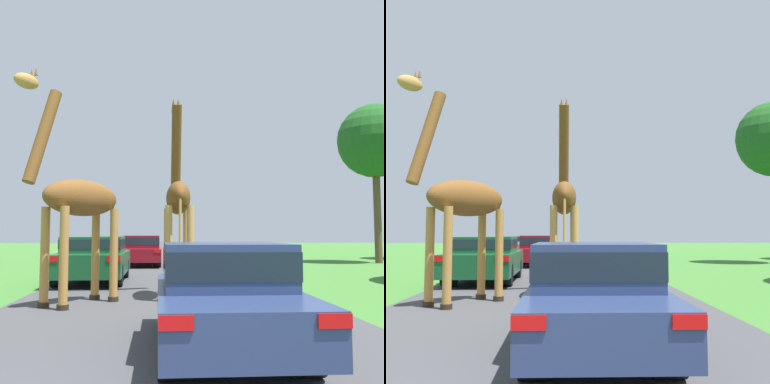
# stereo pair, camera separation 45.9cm
# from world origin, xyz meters

# --- Properties ---
(road) EXTENTS (6.74, 120.00, 0.00)m
(road) POSITION_xyz_m (0.00, 30.00, 0.00)
(road) COLOR #424244
(road) RESTS_ON ground
(giraffe_near_road) EXTENTS (0.71, 2.86, 5.21)m
(giraffe_near_road) POSITION_xyz_m (0.29, 10.28, 2.34)
(giraffe_near_road) COLOR tan
(giraffe_near_road) RESTS_ON ground
(giraffe_companion) EXTENTS (2.08, 2.52, 4.77)m
(giraffe_companion) POSITION_xyz_m (-1.92, 9.04, 2.17)
(giraffe_companion) COLOR #B77F3D
(giraffe_companion) RESTS_ON ground
(car_lead_maroon) EXTENTS (1.71, 4.28, 1.37)m
(car_lead_maroon) POSITION_xyz_m (0.67, 4.96, 0.73)
(car_lead_maroon) COLOR navy
(car_lead_maroon) RESTS_ON ground
(car_queue_right) EXTENTS (2.00, 4.68, 1.41)m
(car_queue_right) POSITION_xyz_m (-2.18, 13.97, 0.75)
(car_queue_right) COLOR #144C28
(car_queue_right) RESTS_ON ground
(car_queue_left) EXTENTS (1.78, 4.72, 1.42)m
(car_queue_left) POSITION_xyz_m (-0.92, 21.86, 0.75)
(car_queue_left) COLOR maroon
(car_queue_left) RESTS_ON ground
(car_far_ahead) EXTENTS (1.91, 4.81, 1.42)m
(car_far_ahead) POSITION_xyz_m (-2.68, 26.93, 0.77)
(car_far_ahead) COLOR gray
(car_far_ahead) RESTS_ON ground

